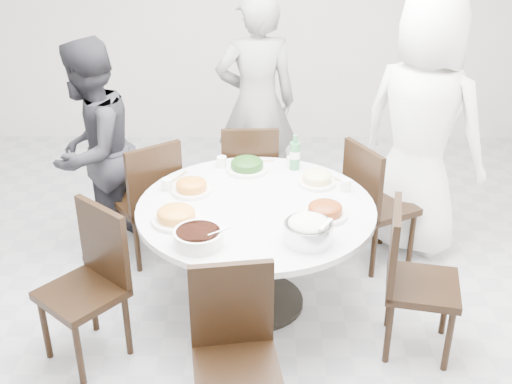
{
  "coord_description": "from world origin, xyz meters",
  "views": [
    {
      "loc": [
        0.11,
        -3.5,
        2.66
      ],
      "look_at": [
        0.08,
        0.09,
        0.82
      ],
      "focal_mm": 45.0,
      "sensor_mm": 36.0,
      "label": 1
    }
  ],
  "objects_px": {
    "chair_ne": "(381,203)",
    "chair_sw": "(81,291)",
    "chair_se": "(423,283)",
    "diner_right": "(422,128)",
    "diner_left": "(92,152)",
    "beverage_bottle": "(295,152)",
    "chair_n": "(250,177)",
    "soup_bowl": "(198,238)",
    "chair_s": "(237,367)",
    "chair_nw": "(145,198)",
    "rice_bowl": "(308,233)",
    "dining_table": "(256,256)",
    "diner_middle": "(256,104)"
  },
  "relations": [
    {
      "from": "chair_ne",
      "to": "chair_sw",
      "type": "distance_m",
      "value": 2.19
    },
    {
      "from": "chair_se",
      "to": "diner_right",
      "type": "xyz_separation_m",
      "value": [
        0.21,
        1.22,
        0.49
      ]
    },
    {
      "from": "diner_left",
      "to": "beverage_bottle",
      "type": "distance_m",
      "value": 1.46
    },
    {
      "from": "chair_n",
      "to": "diner_right",
      "type": "bearing_deg",
      "value": 169.64
    },
    {
      "from": "diner_right",
      "to": "soup_bowl",
      "type": "relative_size",
      "value": 6.85
    },
    {
      "from": "chair_ne",
      "to": "chair_n",
      "type": "height_order",
      "value": "same"
    },
    {
      "from": "chair_s",
      "to": "diner_left",
      "type": "xyz_separation_m",
      "value": [
        -1.09,
        1.83,
        0.34
      ]
    },
    {
      "from": "chair_s",
      "to": "chair_se",
      "type": "bearing_deg",
      "value": 25.19
    },
    {
      "from": "chair_n",
      "to": "chair_s",
      "type": "relative_size",
      "value": 1.0
    },
    {
      "from": "chair_sw",
      "to": "chair_nw",
      "type": "bearing_deg",
      "value": 121.6
    },
    {
      "from": "diner_left",
      "to": "rice_bowl",
      "type": "xyz_separation_m",
      "value": [
        1.48,
        -1.11,
        -0.01
      ]
    },
    {
      "from": "dining_table",
      "to": "chair_n",
      "type": "distance_m",
      "value": 0.98
    },
    {
      "from": "dining_table",
      "to": "chair_sw",
      "type": "height_order",
      "value": "chair_sw"
    },
    {
      "from": "chair_s",
      "to": "chair_se",
      "type": "xyz_separation_m",
      "value": [
        1.07,
        0.71,
        0.0
      ]
    },
    {
      "from": "chair_se",
      "to": "diner_middle",
      "type": "height_order",
      "value": "diner_middle"
    },
    {
      "from": "diner_middle",
      "to": "soup_bowl",
      "type": "relative_size",
      "value": 6.46
    },
    {
      "from": "dining_table",
      "to": "diner_right",
      "type": "xyz_separation_m",
      "value": [
        1.19,
        0.79,
        0.59
      ]
    },
    {
      "from": "chair_se",
      "to": "rice_bowl",
      "type": "height_order",
      "value": "chair_se"
    },
    {
      "from": "diner_middle",
      "to": "diner_left",
      "type": "distance_m",
      "value": 1.41
    },
    {
      "from": "chair_n",
      "to": "chair_s",
      "type": "xyz_separation_m",
      "value": [
        -0.03,
        -2.12,
        0.0
      ]
    },
    {
      "from": "chair_ne",
      "to": "diner_right",
      "type": "bearing_deg",
      "value": -78.33
    },
    {
      "from": "chair_n",
      "to": "chair_s",
      "type": "distance_m",
      "value": 2.12
    },
    {
      "from": "dining_table",
      "to": "beverage_bottle",
      "type": "relative_size",
      "value": 5.94
    },
    {
      "from": "chair_nw",
      "to": "chair_sw",
      "type": "xyz_separation_m",
      "value": [
        -0.19,
        -1.14,
        0.0
      ]
    },
    {
      "from": "chair_n",
      "to": "diner_left",
      "type": "distance_m",
      "value": 1.21
    },
    {
      "from": "chair_ne",
      "to": "chair_sw",
      "type": "xyz_separation_m",
      "value": [
        -1.9,
        -1.07,
        0.0
      ]
    },
    {
      "from": "soup_bowl",
      "to": "rice_bowl",
      "type": "bearing_deg",
      "value": 2.93
    },
    {
      "from": "diner_left",
      "to": "rice_bowl",
      "type": "bearing_deg",
      "value": 70.45
    },
    {
      "from": "chair_n",
      "to": "beverage_bottle",
      "type": "height_order",
      "value": "beverage_bottle"
    },
    {
      "from": "chair_n",
      "to": "rice_bowl",
      "type": "bearing_deg",
      "value": 102.29
    },
    {
      "from": "chair_s",
      "to": "chair_ne",
      "type": "bearing_deg",
      "value": 51.29
    },
    {
      "from": "chair_sw",
      "to": "diner_middle",
      "type": "distance_m",
      "value": 2.26
    },
    {
      "from": "chair_ne",
      "to": "chair_s",
      "type": "distance_m",
      "value": 1.96
    },
    {
      "from": "dining_table",
      "to": "beverage_bottle",
      "type": "distance_m",
      "value": 0.79
    },
    {
      "from": "beverage_bottle",
      "to": "chair_ne",
      "type": "bearing_deg",
      "value": 0.06
    },
    {
      "from": "diner_left",
      "to": "diner_right",
      "type": "bearing_deg",
      "value": 109.95
    },
    {
      "from": "diner_middle",
      "to": "beverage_bottle",
      "type": "bearing_deg",
      "value": 98.14
    },
    {
      "from": "diner_right",
      "to": "beverage_bottle",
      "type": "height_order",
      "value": "diner_right"
    },
    {
      "from": "dining_table",
      "to": "chair_se",
      "type": "height_order",
      "value": "chair_se"
    },
    {
      "from": "dining_table",
      "to": "chair_ne",
      "type": "height_order",
      "value": "chair_ne"
    },
    {
      "from": "diner_right",
      "to": "diner_left",
      "type": "xyz_separation_m",
      "value": [
        -2.37,
        -0.11,
        -0.15
      ]
    },
    {
      "from": "diner_left",
      "to": "beverage_bottle",
      "type": "bearing_deg",
      "value": 102.07
    },
    {
      "from": "dining_table",
      "to": "chair_n",
      "type": "bearing_deg",
      "value": 93.21
    },
    {
      "from": "chair_sw",
      "to": "chair_se",
      "type": "relative_size",
      "value": 1.0
    },
    {
      "from": "dining_table",
      "to": "diner_right",
      "type": "height_order",
      "value": "diner_right"
    },
    {
      "from": "chair_n",
      "to": "chair_nw",
      "type": "relative_size",
      "value": 1.0
    },
    {
      "from": "chair_sw",
      "to": "dining_table",
      "type": "bearing_deg",
      "value": 68.41
    },
    {
      "from": "chair_ne",
      "to": "diner_right",
      "type": "distance_m",
      "value": 0.62
    },
    {
      "from": "diner_right",
      "to": "dining_table",
      "type": "bearing_deg",
      "value": 70.52
    },
    {
      "from": "chair_ne",
      "to": "diner_middle",
      "type": "distance_m",
      "value": 1.35
    }
  ]
}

